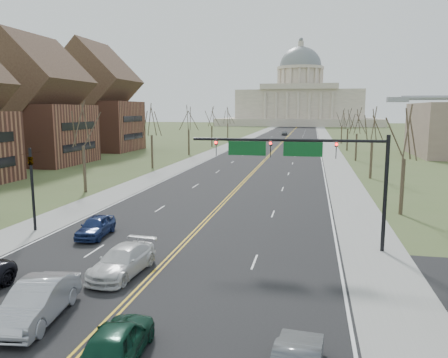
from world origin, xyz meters
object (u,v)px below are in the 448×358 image
at_px(signal_mast, 302,157).
at_px(car_sb_outer_second, 96,226).
at_px(car_far_nb, 291,144).
at_px(car_nb_inner_lead, 117,342).
at_px(car_sb_inner_lead, 37,301).
at_px(car_far_sb, 284,133).
at_px(signal_left, 32,180).
at_px(car_sb_inner_second, 122,261).

distance_m(signal_mast, car_sb_outer_second, 14.76).
bearing_deg(car_sb_outer_second, car_far_nb, 77.64).
relative_size(car_nb_inner_lead, car_far_nb, 0.73).
relative_size(signal_mast, car_sb_inner_lead, 2.42).
distance_m(car_nb_inner_lead, car_far_sb, 140.53).
bearing_deg(car_far_sb, car_sb_inner_lead, -97.01).
relative_size(car_sb_inner_lead, car_far_sb, 1.04).
bearing_deg(signal_left, car_nb_inner_lead, -47.74).
height_order(signal_mast, car_nb_inner_lead, signal_mast).
height_order(car_sb_inner_second, car_far_sb, car_far_sb).
bearing_deg(car_far_nb, signal_left, 81.90).
xyz_separation_m(car_sb_inner_second, car_far_sb, (0.13, 132.78, 0.08)).
xyz_separation_m(car_nb_inner_lead, car_sb_outer_second, (-8.09, 13.95, -0.04)).
relative_size(car_sb_outer_second, car_far_sb, 0.87).
bearing_deg(car_sb_inner_second, signal_left, 149.97).
distance_m(car_sb_inner_lead, car_sb_inner_second, 5.64).
distance_m(car_sb_inner_second, car_sb_outer_second, 7.86).
bearing_deg(car_far_sb, car_sb_outer_second, -98.66).
bearing_deg(car_far_nb, car_sb_inner_second, 89.48).
height_order(signal_left, car_far_sb, signal_left).
bearing_deg(car_nb_inner_lead, car_sb_outer_second, -65.21).
bearing_deg(car_far_nb, car_sb_inner_lead, 88.88).
distance_m(car_sb_outer_second, car_far_sb, 126.65).
height_order(signal_mast, car_far_nb, signal_mast).
height_order(car_sb_inner_lead, car_far_sb, car_sb_inner_lead).
height_order(car_nb_inner_lead, car_sb_inner_lead, car_sb_inner_lead).
relative_size(signal_mast, car_far_nb, 2.01).
bearing_deg(car_sb_inner_second, car_sb_inner_lead, -98.55).
relative_size(car_sb_inner_second, car_far_nb, 0.84).
bearing_deg(signal_mast, car_far_sb, 94.06).
distance_m(signal_left, car_far_nb, 77.84).
height_order(signal_mast, car_sb_outer_second, signal_mast).
relative_size(signal_mast, car_far_sb, 2.53).
xyz_separation_m(car_nb_inner_lead, car_sb_inner_lead, (-4.56, 2.22, 0.08)).
bearing_deg(car_sb_inner_second, car_sb_outer_second, 132.01).
relative_size(signal_left, car_sb_outer_second, 1.44).
distance_m(car_sb_inner_lead, car_sb_outer_second, 12.25).
distance_m(car_sb_outer_second, car_far_nb, 77.53).
height_order(car_sb_inner_second, car_sb_outer_second, car_sb_inner_second).
height_order(car_sb_inner_lead, car_sb_outer_second, car_sb_inner_lead).
height_order(signal_mast, car_far_sb, signal_mast).
bearing_deg(signal_mast, car_far_nb, 93.12).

